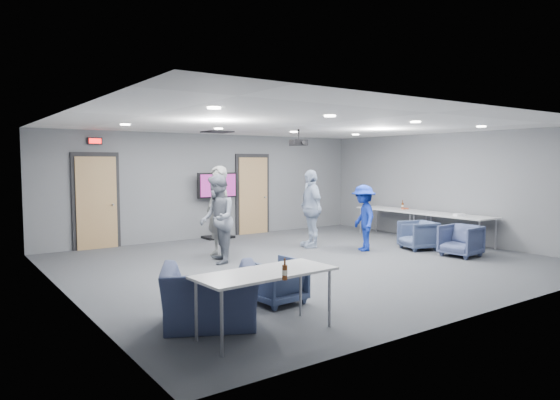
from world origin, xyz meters
TOP-DOWN VIEW (x-y plane):
  - floor at (0.00, 0.00)m, footprint 9.00×9.00m
  - ceiling at (0.00, 0.00)m, footprint 9.00×9.00m
  - wall_back at (0.00, 4.00)m, footprint 9.00×0.02m
  - wall_front at (0.00, -4.00)m, footprint 9.00×0.02m
  - wall_left at (-4.50, 0.00)m, footprint 0.02×8.00m
  - wall_right at (4.50, 0.00)m, footprint 0.02×8.00m
  - door_left at (-3.00, 3.95)m, footprint 1.06×0.17m
  - door_right at (1.20, 3.95)m, footprint 1.06×0.17m
  - exit_sign at (-3.00, 3.93)m, footprint 0.32×0.08m
  - hvac_diffuser at (-0.50, 2.80)m, footprint 0.60×0.60m
  - downlights at (0.00, 0.00)m, footprint 6.18×3.78m
  - person_a at (-1.17, 1.53)m, footprint 0.50×0.72m
  - person_b at (-1.53, 0.91)m, footprint 0.93×1.03m
  - person_c at (1.13, 1.32)m, footprint 0.73×1.14m
  - person_d at (1.78, 0.25)m, footprint 0.92×1.10m
  - chair_right_b at (2.90, -0.36)m, footprint 0.88×0.87m
  - chair_right_c at (2.97, -1.42)m, footprint 0.79×0.77m
  - chair_front_a at (-2.17, -2.03)m, footprint 0.72×0.74m
  - chair_front_b at (-3.39, -2.38)m, footprint 1.44×1.38m
  - table_right_a at (4.00, 1.41)m, footprint 0.79×1.90m
  - table_right_b at (4.00, -0.49)m, footprint 0.81×1.95m
  - table_front_left at (-2.99, -3.00)m, footprint 1.70×0.78m
  - bottle_front at (-3.05, -3.46)m, footprint 0.06×0.06m
  - bottle_right at (4.14, 1.18)m, footprint 0.06×0.06m
  - snack_box at (4.17, 1.13)m, footprint 0.18×0.13m
  - wrapper at (3.93, -0.71)m, footprint 0.27×0.22m
  - tv_stand at (-0.00, 3.75)m, footprint 1.11×0.53m
  - projector at (0.54, 1.01)m, footprint 0.39×0.36m

SIDE VIEW (x-z plane):
  - floor at x=0.00m, z-range 0.00..0.00m
  - chair_front_a at x=-2.17m, z-range 0.00..0.63m
  - chair_right_b at x=2.90m, z-range 0.00..0.65m
  - chair_right_c at x=2.97m, z-range 0.00..0.66m
  - chair_front_b at x=-3.39m, z-range 0.00..0.73m
  - table_front_left at x=-2.99m, z-range 0.32..1.05m
  - table_right_a at x=4.00m, z-range 0.32..1.05m
  - table_right_b at x=4.00m, z-range 0.32..1.05m
  - person_d at x=1.78m, z-range 0.00..1.47m
  - snack_box at x=4.17m, z-range 0.73..0.77m
  - wrapper at x=3.93m, z-range 0.73..0.78m
  - bottle_front at x=-3.05m, z-range 0.70..0.93m
  - bottle_right at x=4.14m, z-range 0.70..0.94m
  - person_b at x=-1.53m, z-range 0.00..1.74m
  - person_c at x=1.13m, z-range 0.00..1.80m
  - person_a at x=-1.17m, z-range 0.00..1.90m
  - tv_stand at x=0.00m, z-range 0.11..1.82m
  - door_left at x=-3.00m, z-range -0.05..2.19m
  - door_right at x=1.20m, z-range -0.05..2.19m
  - wall_back at x=0.00m, z-range 0.00..2.70m
  - wall_front at x=0.00m, z-range 0.00..2.70m
  - wall_left at x=-4.50m, z-range 0.00..2.70m
  - wall_right at x=4.50m, z-range 0.00..2.70m
  - projector at x=0.54m, z-range 2.23..2.58m
  - exit_sign at x=-3.00m, z-range 2.37..2.53m
  - downlights at x=0.00m, z-range 2.67..2.69m
  - hvac_diffuser at x=-0.50m, z-range 2.67..2.70m
  - ceiling at x=0.00m, z-range 2.70..2.70m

